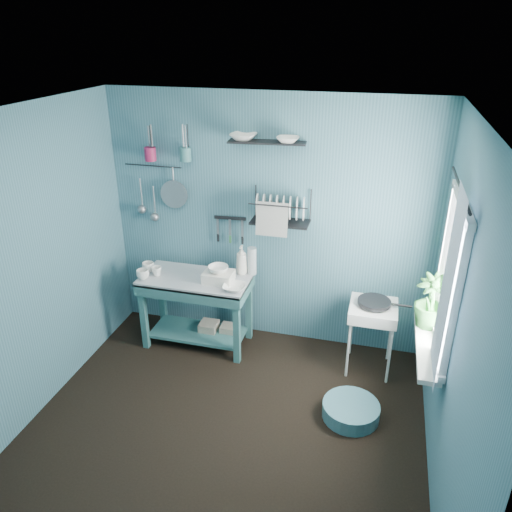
% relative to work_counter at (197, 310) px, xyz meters
% --- Properties ---
extents(floor, '(3.20, 3.20, 0.00)m').
position_rel_work_counter_xyz_m(floor, '(0.64, -1.13, -0.38)').
color(floor, black).
rests_on(floor, ground).
extents(ceiling, '(3.20, 3.20, 0.00)m').
position_rel_work_counter_xyz_m(ceiling, '(0.64, -1.13, 2.12)').
color(ceiling, silver).
rests_on(ceiling, ground).
extents(wall_back, '(3.20, 0.00, 3.20)m').
position_rel_work_counter_xyz_m(wall_back, '(0.64, 0.37, 0.87)').
color(wall_back, '#396675').
rests_on(wall_back, ground).
extents(wall_front, '(3.20, 0.00, 3.20)m').
position_rel_work_counter_xyz_m(wall_front, '(0.64, -2.63, 0.87)').
color(wall_front, '#396675').
rests_on(wall_front, ground).
extents(wall_left, '(0.00, 3.00, 3.00)m').
position_rel_work_counter_xyz_m(wall_left, '(-0.96, -1.13, 0.87)').
color(wall_left, '#396675').
rests_on(wall_left, ground).
extents(wall_right, '(0.00, 3.00, 3.00)m').
position_rel_work_counter_xyz_m(wall_right, '(2.24, -1.13, 0.87)').
color(wall_right, '#396675').
rests_on(wall_right, ground).
extents(work_counter, '(1.09, 0.57, 0.76)m').
position_rel_work_counter_xyz_m(work_counter, '(0.00, 0.00, 0.00)').
color(work_counter, '#2D5E5F').
rests_on(work_counter, floor).
extents(mug_left, '(0.12, 0.12, 0.10)m').
position_rel_work_counter_xyz_m(mug_left, '(-0.48, -0.16, 0.43)').
color(mug_left, white).
rests_on(mug_left, work_counter).
extents(mug_mid, '(0.14, 0.14, 0.09)m').
position_rel_work_counter_xyz_m(mug_mid, '(-0.38, -0.06, 0.43)').
color(mug_mid, white).
rests_on(mug_mid, work_counter).
extents(mug_right, '(0.17, 0.17, 0.10)m').
position_rel_work_counter_xyz_m(mug_right, '(-0.50, 0.00, 0.43)').
color(mug_right, white).
rests_on(mug_right, work_counter).
extents(wash_tub, '(0.28, 0.22, 0.10)m').
position_rel_work_counter_xyz_m(wash_tub, '(0.25, -0.02, 0.43)').
color(wash_tub, silver).
rests_on(wash_tub, work_counter).
extents(tub_bowl, '(0.20, 0.19, 0.06)m').
position_rel_work_counter_xyz_m(tub_bowl, '(0.25, -0.02, 0.51)').
color(tub_bowl, white).
rests_on(tub_bowl, wash_tub).
extents(soap_bottle, '(0.12, 0.12, 0.30)m').
position_rel_work_counter_xyz_m(soap_bottle, '(0.42, 0.20, 0.53)').
color(soap_bottle, silver).
rests_on(soap_bottle, work_counter).
extents(water_bottle, '(0.09, 0.09, 0.28)m').
position_rel_work_counter_xyz_m(water_bottle, '(0.52, 0.22, 0.52)').
color(water_bottle, '#AFBEC3').
rests_on(water_bottle, work_counter).
extents(counter_bowl, '(0.22, 0.22, 0.05)m').
position_rel_work_counter_xyz_m(counter_bowl, '(0.45, -0.15, 0.41)').
color(counter_bowl, white).
rests_on(counter_bowl, work_counter).
extents(hotplate_stand, '(0.43, 0.43, 0.69)m').
position_rel_work_counter_xyz_m(hotplate_stand, '(1.73, 0.02, -0.04)').
color(hotplate_stand, silver).
rests_on(hotplate_stand, floor).
extents(frying_pan, '(0.30, 0.30, 0.03)m').
position_rel_work_counter_xyz_m(frying_pan, '(1.73, 0.02, 0.35)').
color(frying_pan, black).
rests_on(frying_pan, hotplate_stand).
extents(knife_strip, '(0.32, 0.04, 0.03)m').
position_rel_work_counter_xyz_m(knife_strip, '(0.26, 0.34, 0.90)').
color(knife_strip, black).
rests_on(knife_strip, wall_back).
extents(dish_rack, '(0.57, 0.28, 0.32)m').
position_rel_work_counter_xyz_m(dish_rack, '(0.79, 0.24, 1.10)').
color(dish_rack, black).
rests_on(dish_rack, wall_back).
extents(upper_shelf, '(0.71, 0.25, 0.01)m').
position_rel_work_counter_xyz_m(upper_shelf, '(0.65, 0.27, 1.69)').
color(upper_shelf, black).
rests_on(upper_shelf, wall_back).
extents(shelf_bowl_left, '(0.25, 0.25, 0.06)m').
position_rel_work_counter_xyz_m(shelf_bowl_left, '(0.43, 0.27, 1.67)').
color(shelf_bowl_left, white).
rests_on(shelf_bowl_left, upper_shelf).
extents(shelf_bowl_right, '(0.21, 0.21, 0.05)m').
position_rel_work_counter_xyz_m(shelf_bowl_right, '(0.84, 0.27, 1.64)').
color(shelf_bowl_right, white).
rests_on(shelf_bowl_right, upper_shelf).
extents(utensil_cup_magenta, '(0.11, 0.11, 0.13)m').
position_rel_work_counter_xyz_m(utensil_cup_magenta, '(-0.51, 0.29, 1.51)').
color(utensil_cup_magenta, '#9C1C49').
rests_on(utensil_cup_magenta, wall_back).
extents(utensil_cup_teal, '(0.11, 0.11, 0.13)m').
position_rel_work_counter_xyz_m(utensil_cup_teal, '(-0.15, 0.29, 1.53)').
color(utensil_cup_teal, '#387275').
rests_on(utensil_cup_teal, wall_back).
extents(colander, '(0.28, 0.03, 0.28)m').
position_rel_work_counter_xyz_m(colander, '(-0.31, 0.32, 1.11)').
color(colander, gray).
rests_on(colander, wall_back).
extents(ladle_outer, '(0.01, 0.01, 0.30)m').
position_rel_work_counter_xyz_m(ladle_outer, '(-0.67, 0.33, 1.09)').
color(ladle_outer, gray).
rests_on(ladle_outer, wall_back).
extents(ladle_inner, '(0.01, 0.01, 0.30)m').
position_rel_work_counter_xyz_m(ladle_inner, '(-0.53, 0.33, 1.02)').
color(ladle_inner, gray).
rests_on(ladle_inner, wall_back).
extents(hook_rail, '(0.60, 0.01, 0.01)m').
position_rel_work_counter_xyz_m(hook_rail, '(-0.52, 0.34, 1.38)').
color(hook_rail, black).
rests_on(hook_rail, wall_back).
extents(window_glass, '(0.00, 1.10, 1.10)m').
position_rel_work_counter_xyz_m(window_glass, '(2.23, -0.68, 1.02)').
color(window_glass, white).
rests_on(window_glass, wall_right).
extents(windowsill, '(0.16, 0.95, 0.04)m').
position_rel_work_counter_xyz_m(windowsill, '(2.14, -0.68, 0.43)').
color(windowsill, silver).
rests_on(windowsill, wall_right).
extents(curtain, '(0.00, 1.35, 1.35)m').
position_rel_work_counter_xyz_m(curtain, '(2.16, -0.98, 1.07)').
color(curtain, silver).
rests_on(curtain, wall_right).
extents(curtain_rod, '(0.02, 1.05, 0.02)m').
position_rel_work_counter_xyz_m(curtain_rod, '(2.18, -0.68, 1.67)').
color(curtain_rod, black).
rests_on(curtain_rod, wall_right).
extents(potted_plant, '(0.32, 0.32, 0.44)m').
position_rel_work_counter_xyz_m(potted_plant, '(2.15, -0.44, 0.67)').
color(potted_plant, '#255E27').
rests_on(potted_plant, windowsill).
extents(storage_tin_large, '(0.18, 0.18, 0.22)m').
position_rel_work_counter_xyz_m(storage_tin_large, '(0.10, 0.05, -0.27)').
color(storage_tin_large, gray).
rests_on(storage_tin_large, floor).
extents(storage_tin_small, '(0.15, 0.15, 0.20)m').
position_rel_work_counter_xyz_m(storage_tin_small, '(0.30, 0.08, -0.28)').
color(storage_tin_small, gray).
rests_on(storage_tin_small, floor).
extents(floor_basin, '(0.48, 0.48, 0.13)m').
position_rel_work_counter_xyz_m(floor_basin, '(1.63, -0.71, -0.32)').
color(floor_basin, teal).
rests_on(floor_basin, floor).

